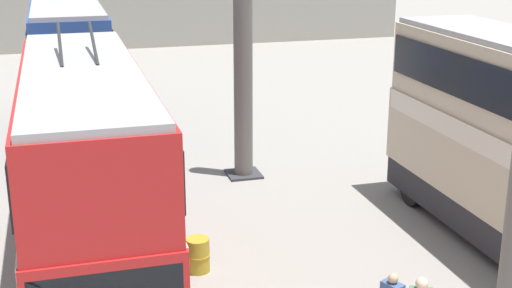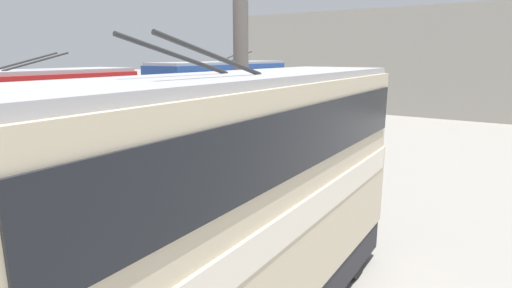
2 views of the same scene
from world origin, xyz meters
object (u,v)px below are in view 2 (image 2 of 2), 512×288
(bus_right_mid, at_px, (4,137))
(bus_right_far, at_px, (224,101))
(bus_left_far, at_px, (245,197))
(oil_drum, at_px, (65,217))

(bus_right_mid, relative_size, bus_right_far, 0.95)
(bus_left_far, bearing_deg, bus_right_far, 38.76)
(bus_right_far, distance_m, oil_drum, 12.18)
(oil_drum, bearing_deg, bus_left_far, -97.62)
(bus_right_mid, bearing_deg, bus_right_far, 0.00)
(bus_left_far, bearing_deg, oil_drum, 82.38)
(bus_right_far, xyz_separation_m, oil_drum, (-11.67, -2.37, -2.56))
(bus_left_far, bearing_deg, bus_right_mid, 86.54)
(bus_right_mid, height_order, bus_right_far, bus_right_far)
(bus_right_mid, xyz_separation_m, bus_right_far, (12.10, 0.00, 0.09))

